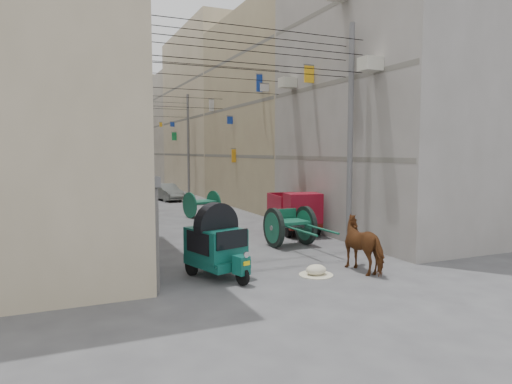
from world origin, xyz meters
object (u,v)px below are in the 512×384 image
mini_truck (297,214)px  feed_sack (316,270)px  auto_rickshaw (217,244)px  distant_car_green (112,179)px  distant_car_grey (167,192)px  horse (366,244)px  tonga_cart (290,226)px  distant_car_white (113,190)px  second_cart (202,203)px

mini_truck → feed_sack: (-2.62, -5.96, -0.71)m
auto_rickshaw → distant_car_green: auto_rickshaw is taller
auto_rickshaw → feed_sack: bearing=-37.6°
distant_car_grey → distant_car_green: bearing=84.8°
feed_sack → distant_car_grey: (0.52, 21.40, 0.44)m
auto_rickshaw → horse: bearing=-32.4°
tonga_cart → feed_sack: 4.08m
auto_rickshaw → distant_car_grey: size_ratio=0.65×
feed_sack → distant_car_green: bearing=91.7°
distant_car_white → distant_car_green: (1.73, 16.67, -0.10)m
mini_truck → distant_car_white: mini_truck is taller
distant_car_grey → tonga_cart: bearing=-98.0°
tonga_cart → horse: horse is taller
mini_truck → horse: 6.22m
distant_car_white → distant_car_grey: distant_car_white is taller
second_cart → feed_sack: (-0.38, -12.34, -0.58)m
horse → distant_car_white: 24.51m
tonga_cart → second_cart: 8.52m
distant_car_green → mini_truck: bearing=77.1°
mini_truck → feed_sack: 6.55m
auto_rickshaw → distant_car_grey: 20.65m
auto_rickshaw → feed_sack: 2.91m
second_cart → distant_car_green: size_ratio=0.50×
auto_rickshaw → distant_car_white: (-0.28, 22.93, -0.30)m
feed_sack → horse: horse is taller
second_cart → distant_car_grey: second_cart is taller
distant_car_white → auto_rickshaw: bearing=73.0°
mini_truck → distant_car_green: 34.86m
distant_car_grey → distant_car_green: size_ratio=0.97×
auto_rickshaw → distant_car_grey: (3.14, 20.40, -0.34)m
mini_truck → second_cart: 6.76m
feed_sack → distant_car_grey: distant_car_grey is taller
tonga_cart → horse: size_ratio=1.74×
second_cart → distant_car_green: bearing=78.5°
feed_sack → distant_car_white: 24.11m
distant_car_green → horse: bearing=74.7°
second_cart → distant_car_white: 12.05m
distant_car_grey → second_cart: bearing=-101.1°
mini_truck → distant_car_green: mini_truck is taller
distant_car_grey → mini_truck: bearing=-92.5°
auto_rickshaw → tonga_cart: 4.77m
distant_car_grey → feed_sack: bearing=-101.6°
distant_car_grey → distant_car_green: distant_car_grey is taller
tonga_cart → second_cart: size_ratio=1.75×
distant_car_white → distant_car_grey: bearing=125.8°
feed_sack → distant_car_grey: size_ratio=0.17×
horse → distant_car_grey: horse is taller
distant_car_green → feed_sack: bearing=72.5°
feed_sack → distant_car_white: size_ratio=0.16×
tonga_cart → distant_car_white: (-4.10, 20.08, -0.12)m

